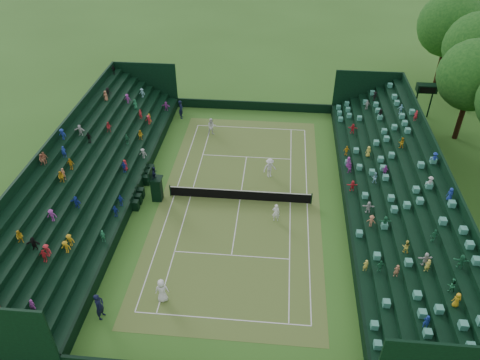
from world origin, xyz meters
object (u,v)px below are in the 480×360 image
(tennis_net, at_px, (240,195))
(player_far_west, at_px, (212,127))
(player_near_east, at_px, (276,213))
(player_near_west, at_px, (162,291))
(umpire_chair, at_px, (156,186))
(player_far_east, at_px, (270,168))

(tennis_net, height_order, player_far_west, player_far_west)
(player_far_west, bearing_deg, player_near_east, -79.31)
(player_far_west, bearing_deg, player_near_west, -108.13)
(player_near_east, bearing_deg, player_near_west, 51.57)
(umpire_chair, relative_size, player_far_west, 1.78)
(tennis_net, xyz_separation_m, player_far_west, (-3.79, 10.20, 0.37))
(player_near_west, bearing_deg, player_far_east, -126.77)
(tennis_net, xyz_separation_m, player_near_west, (-3.93, -10.77, 0.37))
(player_near_east, relative_size, player_far_west, 0.89)
(player_near_east, bearing_deg, player_far_west, -60.67)
(player_far_west, relative_size, player_far_east, 0.97)
(player_near_east, bearing_deg, umpire_chair, -9.31)
(umpire_chair, relative_size, player_far_east, 1.73)
(tennis_net, xyz_separation_m, umpire_chair, (-6.73, -0.57, 0.84))
(player_near_west, distance_m, player_far_east, 15.55)
(umpire_chair, bearing_deg, player_near_east, -10.22)
(umpire_chair, bearing_deg, player_far_west, 74.71)
(player_near_west, bearing_deg, umpire_chair, -87.97)
(player_near_west, relative_size, player_near_east, 1.13)
(player_near_west, relative_size, player_far_west, 1.00)
(player_near_east, bearing_deg, tennis_net, -36.96)
(tennis_net, bearing_deg, umpire_chair, -175.15)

